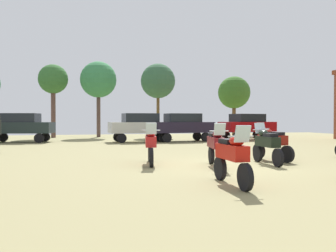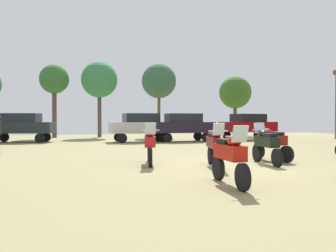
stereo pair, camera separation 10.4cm
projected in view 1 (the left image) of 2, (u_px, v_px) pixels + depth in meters
name	position (u px, v px, depth m)	size (l,w,h in m)	color
ground_plane	(225.00, 166.00, 12.00)	(44.00, 52.00, 0.02)	#8D8457
motorcycle_2	(216.00, 145.00, 11.75)	(0.71, 2.23, 1.47)	black
motorcycle_3	(267.00, 144.00, 12.44)	(0.62, 2.14, 1.46)	black
motorcycle_5	(232.00, 156.00, 8.45)	(0.62, 2.11, 1.46)	black
motorcycle_8	(151.00, 144.00, 12.36)	(0.67, 2.16, 1.47)	black
motorcycle_9	(272.00, 142.00, 13.49)	(0.74, 2.12, 1.46)	black
car_1	(140.00, 125.00, 24.61)	(4.43, 2.13, 2.00)	black
car_3	(247.00, 125.00, 27.15)	(4.56, 2.57, 2.00)	black
car_4	(183.00, 125.00, 25.16)	(4.47, 2.24, 2.00)	black
car_5	(21.00, 125.00, 24.12)	(4.55, 2.55, 2.00)	black
tree_2	(53.00, 80.00, 30.15)	(2.51, 2.51, 6.31)	brown
tree_4	(234.00, 93.00, 34.58)	(3.16, 3.16, 5.81)	brown
tree_5	(98.00, 80.00, 31.19)	(3.21, 3.21, 6.72)	#503B35
tree_7	(158.00, 81.00, 31.73)	(3.12, 3.12, 6.61)	brown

